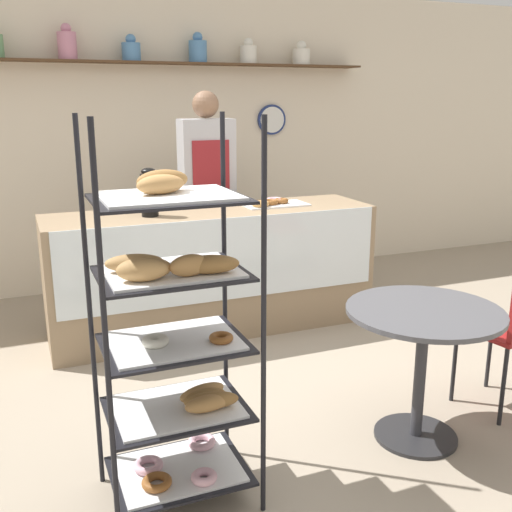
{
  "coord_description": "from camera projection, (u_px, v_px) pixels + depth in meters",
  "views": [
    {
      "loc": [
        -1.34,
        -2.83,
        1.73
      ],
      "look_at": [
        0.0,
        0.46,
        0.78
      ],
      "focal_mm": 42.0,
      "sensor_mm": 36.0,
      "label": 1
    }
  ],
  "objects": [
    {
      "name": "pastry_rack",
      "position": [
        176.0,
        333.0,
        2.48
      ],
      "size": [
        0.64,
        0.49,
        1.67
      ],
      "color": "black",
      "rests_on": "ground_plane"
    },
    {
      "name": "display_counter",
      "position": [
        213.0,
        270.0,
        4.53
      ],
      "size": [
        2.44,
        0.65,
        0.92
      ],
      "color": "#937A5B",
      "rests_on": "ground_plane"
    },
    {
      "name": "cafe_table",
      "position": [
        423.0,
        341.0,
        3.01
      ],
      "size": [
        0.78,
        0.78,
        0.71
      ],
      "color": "#262628",
      "rests_on": "ground_plane"
    },
    {
      "name": "back_wall",
      "position": [
        165.0,
        137.0,
        5.53
      ],
      "size": [
        10.0,
        0.3,
        2.7
      ],
      "color": "beige",
      "rests_on": "ground_plane"
    },
    {
      "name": "person_worker",
      "position": [
        207.0,
        191.0,
        4.95
      ],
      "size": [
        0.44,
        0.23,
        1.78
      ],
      "color": "#282833",
      "rests_on": "ground_plane"
    },
    {
      "name": "coffee_carafe",
      "position": [
        149.0,
        193.0,
        4.15
      ],
      "size": [
        0.12,
        0.12,
        0.34
      ],
      "color": "black",
      "rests_on": "display_counter"
    },
    {
      "name": "donut_tray_counter",
      "position": [
        272.0,
        203.0,
        4.6
      ],
      "size": [
        0.49,
        0.28,
        0.05
      ],
      "color": "white",
      "rests_on": "display_counter"
    },
    {
      "name": "ground_plane",
      "position": [
        286.0,
        406.0,
        3.47
      ],
      "size": [
        14.0,
        14.0,
        0.0
      ],
      "primitive_type": "plane",
      "color": "gray"
    }
  ]
}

